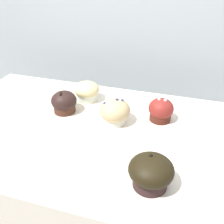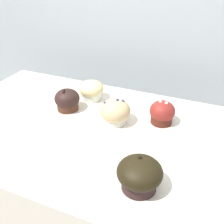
{
  "view_description": "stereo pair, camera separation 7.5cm",
  "coord_description": "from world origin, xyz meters",
  "px_view_note": "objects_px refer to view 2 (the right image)",
  "views": [
    {
      "loc": [
        0.31,
        -0.66,
        1.46
      ],
      "look_at": [
        0.1,
        0.05,
        1.0
      ],
      "focal_mm": 42.0,
      "sensor_mm": 36.0,
      "label": 1
    },
    {
      "loc": [
        0.38,
        -0.63,
        1.46
      ],
      "look_at": [
        0.1,
        0.05,
        1.0
      ],
      "focal_mm": 42.0,
      "sensor_mm": 36.0,
      "label": 2
    }
  ],
  "objects_px": {
    "muffin_back_right": "(67,100)",
    "muffin_front_right": "(140,175)",
    "muffin_front_left": "(91,90)",
    "muffin_front_center": "(162,113)",
    "muffin_back_left": "(115,112)"
  },
  "relations": [
    {
      "from": "muffin_front_left",
      "to": "muffin_front_right",
      "type": "bearing_deg",
      "value": -49.57
    },
    {
      "from": "muffin_front_center",
      "to": "muffin_back_left",
      "type": "height_order",
      "value": "muffin_back_left"
    },
    {
      "from": "muffin_front_center",
      "to": "muffin_back_right",
      "type": "distance_m",
      "value": 0.35
    },
    {
      "from": "muffin_front_center",
      "to": "muffin_back_left",
      "type": "bearing_deg",
      "value": -158.12
    },
    {
      "from": "muffin_front_center",
      "to": "muffin_back_left",
      "type": "xyz_separation_m",
      "value": [
        -0.15,
        -0.06,
        0.0
      ]
    },
    {
      "from": "muffin_front_left",
      "to": "muffin_front_center",
      "type": "bearing_deg",
      "value": -11.63
    },
    {
      "from": "muffin_front_left",
      "to": "muffin_front_right",
      "type": "xyz_separation_m",
      "value": [
        0.32,
        -0.37,
        0.0
      ]
    },
    {
      "from": "muffin_front_left",
      "to": "muffin_front_right",
      "type": "height_order",
      "value": "muffin_front_right"
    },
    {
      "from": "muffin_back_left",
      "to": "muffin_front_left",
      "type": "distance_m",
      "value": 0.19
    },
    {
      "from": "muffin_back_left",
      "to": "muffin_front_right",
      "type": "relative_size",
      "value": 0.92
    },
    {
      "from": "muffin_back_left",
      "to": "muffin_front_right",
      "type": "distance_m",
      "value": 0.3
    },
    {
      "from": "muffin_back_right",
      "to": "muffin_front_right",
      "type": "distance_m",
      "value": 0.45
    },
    {
      "from": "muffin_back_left",
      "to": "muffin_back_right",
      "type": "distance_m",
      "value": 0.2
    },
    {
      "from": "muffin_back_left",
      "to": "muffin_back_right",
      "type": "bearing_deg",
      "value": 176.02
    },
    {
      "from": "muffin_front_center",
      "to": "muffin_front_right",
      "type": "relative_size",
      "value": 0.76
    }
  ]
}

